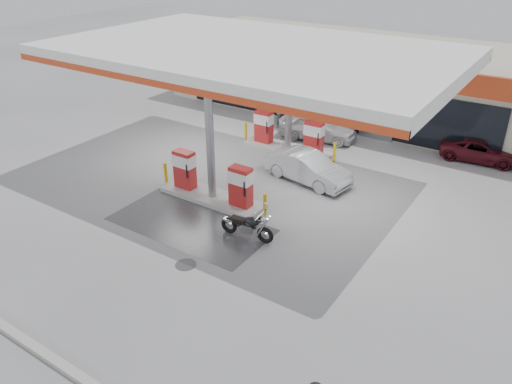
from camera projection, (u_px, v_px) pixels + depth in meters
ground at (180, 221)px, 18.68m from camera, size 90.00×90.00×0.00m
wet_patch at (190, 225)px, 18.44m from camera, size 6.00×3.00×0.00m
drain_cover at (186, 265)px, 16.23m from camera, size 0.70×0.70×0.01m
kerb at (8, 330)px, 13.48m from camera, size 28.00×0.25×0.15m
store_building at (356, 76)px, 29.50m from camera, size 22.00×8.22×4.00m
canopy at (254, 54)px, 19.91m from camera, size 16.00×10.02×5.51m
pump_island_near at (212, 184)px, 19.83m from camera, size 5.14×1.30×1.78m
pump_island_far at (288, 137)px, 24.25m from camera, size 5.14×1.30×1.78m
parked_motorcycle at (248, 226)px, 17.43m from camera, size 2.07×0.79×1.06m
sedan_white at (317, 127)px, 25.66m from camera, size 4.23×2.33×1.36m
attendant at (283, 111)px, 27.18m from camera, size 0.82×0.98×1.82m
hatchback_silver at (308, 167)px, 21.35m from camera, size 4.05×1.97×1.28m
parked_car_left at (204, 82)px, 33.62m from camera, size 4.31×2.68×1.16m
parked_car_right at (481, 150)px, 23.33m from camera, size 3.82×2.06×1.02m
biker_walking at (300, 107)px, 27.64m from camera, size 1.15×0.54×1.91m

